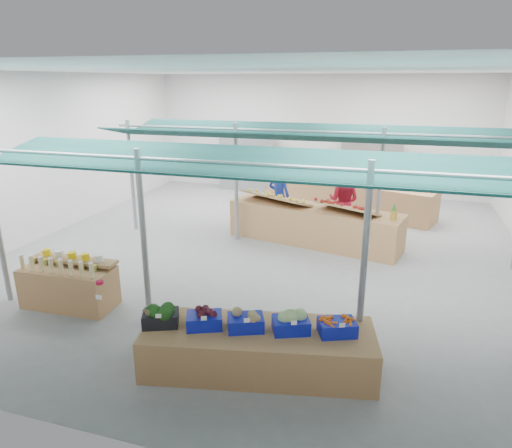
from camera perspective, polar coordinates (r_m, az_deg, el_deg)
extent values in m
plane|color=slate|center=(11.24, 1.57, -3.24)|extent=(13.00, 13.00, 0.00)
plane|color=silver|center=(10.51, 1.77, 18.69)|extent=(13.00, 13.00, 0.00)
plane|color=silver|center=(16.97, 7.66, 11.03)|extent=(12.00, 0.00, 12.00)
plane|color=silver|center=(13.55, -23.87, 8.06)|extent=(0.00, 13.00, 13.00)
cylinder|color=gray|center=(12.86, -15.27, 5.78)|extent=(0.10, 0.10, 3.00)
cylinder|color=gray|center=(7.63, -13.85, -2.07)|extent=(0.10, 0.10, 3.00)
cylinder|color=gray|center=(11.56, -2.50, 5.10)|extent=(0.10, 0.10, 3.00)
cylinder|color=gray|center=(6.63, 13.32, -5.08)|extent=(0.10, 0.10, 3.00)
cylinder|color=gray|center=(10.92, 15.12, 3.76)|extent=(0.10, 0.10, 3.00)
cylinder|color=gray|center=(6.56, -1.34, 7.49)|extent=(10.00, 0.06, 0.06)
cylinder|color=gray|center=(10.88, 6.30, 11.44)|extent=(10.00, 0.06, 0.06)
cube|color=#0A2B2B|center=(5.97, -3.31, 5.77)|extent=(9.50, 1.28, 0.30)
cube|color=#0A2B2B|center=(7.18, 0.31, 7.82)|extent=(9.50, 1.28, 0.30)
cube|color=#0A2B2B|center=(10.26, 5.58, 10.69)|extent=(9.50, 1.28, 0.30)
cube|color=#0A2B2B|center=(11.53, 6.92, 11.41)|extent=(9.50, 1.28, 0.30)
cube|color=#B23F33|center=(17.24, -1.07, 7.59)|extent=(2.00, 0.50, 2.00)
cube|color=#B23F33|center=(16.42, 14.13, 6.56)|extent=(2.00, 0.50, 2.00)
cube|color=#9B7143|center=(9.10, -22.33, -7.31)|extent=(1.69, 0.79, 0.74)
cube|color=#997247|center=(9.10, -21.78, -4.19)|extent=(1.68, 0.38, 0.06)
cube|color=#9B7143|center=(6.77, 0.31, -15.39)|extent=(3.42, 1.72, 0.64)
cube|color=#9B7143|center=(11.68, 7.22, -0.13)|extent=(4.52, 2.01, 0.94)
cube|color=#9B7143|center=(14.64, 11.32, 3.36)|extent=(5.44, 2.68, 0.97)
imported|color=#172F9B|center=(12.84, 2.88, 3.52)|extent=(0.72, 0.55, 1.76)
imported|color=maroon|center=(12.53, 10.89, 2.87)|extent=(0.98, 0.84, 1.76)
cube|color=black|center=(6.81, -11.83, -11.48)|extent=(0.60, 0.52, 0.20)
cube|color=white|center=(6.54, -12.10, -11.18)|extent=(0.08, 0.04, 0.06)
cube|color=#0E18A0|center=(6.65, -6.47, -11.91)|extent=(0.60, 0.52, 0.20)
cube|color=white|center=(6.38, -6.54, -11.63)|extent=(0.08, 0.04, 0.06)
cube|color=#0E18A0|center=(6.56, -1.30, -12.24)|extent=(0.60, 0.52, 0.20)
cube|color=white|center=(6.29, -1.15, -11.96)|extent=(0.08, 0.04, 0.06)
cube|color=#0E18A0|center=(6.53, 4.39, -12.48)|extent=(0.60, 0.52, 0.20)
cube|color=white|center=(6.26, 4.78, -12.21)|extent=(0.08, 0.04, 0.06)
cube|color=#0E18A0|center=(6.55, 10.10, -12.60)|extent=(0.60, 0.52, 0.20)
cube|color=white|center=(6.29, 10.72, -12.33)|extent=(0.08, 0.04, 0.06)
sphere|color=brown|center=(6.69, -13.31, -10.76)|extent=(0.09, 0.09, 0.09)
sphere|color=brown|center=(6.68, -13.80, -10.46)|extent=(0.06, 0.06, 0.06)
cylinder|color=#A90B2C|center=(7.28, -18.96, -6.91)|extent=(0.12, 0.12, 0.05)
cube|color=white|center=(7.33, -19.07, -8.66)|extent=(0.10, 0.01, 0.07)
cube|color=#997247|center=(11.85, 2.47, 3.23)|extent=(2.01, 1.45, 0.26)
cube|color=#997247|center=(11.12, 11.34, 1.93)|extent=(1.65, 1.27, 0.26)
cylinder|color=#8C6019|center=(10.84, 16.82, 1.04)|extent=(0.14, 0.14, 0.22)
cone|color=#26661E|center=(10.79, 16.91, 2.01)|extent=(0.12, 0.12, 0.18)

